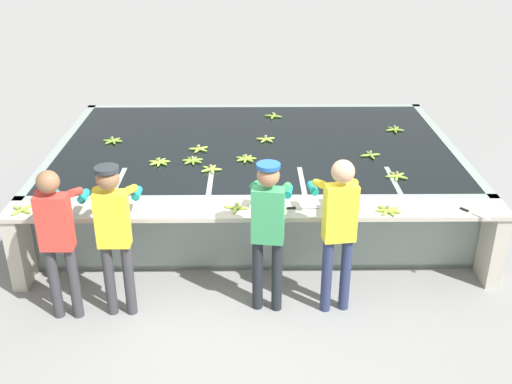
% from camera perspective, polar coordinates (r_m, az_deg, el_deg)
% --- Properties ---
extents(ground_plane, '(80.00, 80.00, 0.00)m').
position_cam_1_polar(ground_plane, '(6.75, 0.11, -9.48)').
color(ground_plane, gray).
rests_on(ground_plane, ground).
extents(wash_tank, '(5.47, 3.58, 0.92)m').
position_cam_1_polar(wash_tank, '(8.48, -0.07, 1.71)').
color(wash_tank, gray).
rests_on(wash_tank, ground).
extents(work_ledge, '(5.47, 0.45, 0.92)m').
position_cam_1_polar(work_ledge, '(6.58, 0.09, -3.52)').
color(work_ledge, '#B7B2A3').
rests_on(work_ledge, ground).
extents(worker_0, '(0.41, 0.71, 1.65)m').
position_cam_1_polar(worker_0, '(6.21, -18.40, -3.57)').
color(worker_0, '#38383D').
rests_on(worker_0, ground).
extents(worker_1, '(0.40, 0.72, 1.67)m').
position_cam_1_polar(worker_1, '(6.09, -13.37, -3.22)').
color(worker_1, '#38383D').
rests_on(worker_1, ground).
extents(worker_2, '(0.47, 0.74, 1.66)m').
position_cam_1_polar(worker_2, '(6.00, 1.17, -2.94)').
color(worker_2, '#1E2328').
rests_on(worker_2, ground).
extents(worker_3, '(0.47, 0.74, 1.70)m').
position_cam_1_polar(worker_3, '(6.03, 7.88, -2.84)').
color(worker_3, navy).
rests_on(worker_3, ground).
extents(banana_bunch_floating_0, '(0.28, 0.28, 0.08)m').
position_cam_1_polar(banana_bunch_floating_0, '(7.99, 10.83, 3.48)').
color(banana_bunch_floating_0, '#75A333').
rests_on(banana_bunch_floating_0, wash_tank).
extents(banana_bunch_floating_1, '(0.28, 0.28, 0.08)m').
position_cam_1_polar(banana_bunch_floating_1, '(7.71, -6.05, 3.00)').
color(banana_bunch_floating_1, '#75A333').
rests_on(banana_bunch_floating_1, wash_tank).
extents(banana_bunch_floating_2, '(0.28, 0.28, 0.08)m').
position_cam_1_polar(banana_bunch_floating_2, '(7.73, -0.97, 3.19)').
color(banana_bunch_floating_2, '#7FAD33').
rests_on(banana_bunch_floating_2, wash_tank).
extents(banana_bunch_floating_3, '(0.28, 0.28, 0.08)m').
position_cam_1_polar(banana_bunch_floating_3, '(9.39, 1.66, 7.25)').
color(banana_bunch_floating_3, '#7FAD33').
rests_on(banana_bunch_floating_3, wash_tank).
extents(banana_bunch_floating_4, '(0.28, 0.27, 0.08)m').
position_cam_1_polar(banana_bunch_floating_4, '(7.72, -9.19, 2.83)').
color(banana_bunch_floating_4, '#8CB738').
rests_on(banana_bunch_floating_4, wash_tank).
extents(banana_bunch_floating_5, '(0.28, 0.27, 0.08)m').
position_cam_1_polar(banana_bunch_floating_5, '(9.02, 13.05, 5.83)').
color(banana_bunch_floating_5, '#75A333').
rests_on(banana_bunch_floating_5, wash_tank).
extents(banana_bunch_floating_6, '(0.27, 0.28, 0.08)m').
position_cam_1_polar(banana_bunch_floating_6, '(7.41, 13.26, 1.49)').
color(banana_bunch_floating_6, '#93BC3D').
rests_on(banana_bunch_floating_6, wash_tank).
extents(banana_bunch_floating_7, '(0.27, 0.28, 0.08)m').
position_cam_1_polar(banana_bunch_floating_7, '(8.09, -5.45, 4.11)').
color(banana_bunch_floating_7, '#93BC3D').
rests_on(banana_bunch_floating_7, wash_tank).
extents(banana_bunch_floating_8, '(0.27, 0.28, 0.08)m').
position_cam_1_polar(banana_bunch_floating_8, '(7.43, -4.31, 2.19)').
color(banana_bunch_floating_8, '#9EC642').
rests_on(banana_bunch_floating_8, wash_tank).
extents(banana_bunch_floating_9, '(0.28, 0.27, 0.08)m').
position_cam_1_polar(banana_bunch_floating_9, '(8.40, 0.94, 5.05)').
color(banana_bunch_floating_9, '#9EC642').
rests_on(banana_bunch_floating_9, wash_tank).
extents(banana_bunch_floating_10, '(0.28, 0.27, 0.08)m').
position_cam_1_polar(banana_bunch_floating_10, '(8.58, -13.49, 4.77)').
color(banana_bunch_floating_10, '#75A333').
rests_on(banana_bunch_floating_10, wash_tank).
extents(banana_bunch_ledge_0, '(0.28, 0.28, 0.08)m').
position_cam_1_polar(banana_bunch_ledge_0, '(6.45, -1.91, -1.47)').
color(banana_bunch_ledge_0, '#9EC642').
rests_on(banana_bunch_ledge_0, work_ledge).
extents(banana_bunch_ledge_1, '(0.28, 0.28, 0.08)m').
position_cam_1_polar(banana_bunch_ledge_1, '(6.55, 12.50, -1.71)').
color(banana_bunch_ledge_1, '#8CB738').
rests_on(banana_bunch_ledge_1, work_ledge).
extents(banana_bunch_ledge_2, '(0.26, 0.26, 0.08)m').
position_cam_1_polar(banana_bunch_ledge_2, '(6.87, -21.40, -1.58)').
color(banana_bunch_ledge_2, '#93BC3D').
rests_on(banana_bunch_ledge_2, work_ledge).
extents(knife_0, '(0.24, 0.29, 0.02)m').
position_cam_1_polar(knife_0, '(6.77, 19.73, -1.80)').
color(knife_0, silver).
rests_on(knife_0, work_ledge).
extents(knife_1, '(0.35, 0.04, 0.02)m').
position_cam_1_polar(knife_1, '(6.48, 3.99, -1.52)').
color(knife_1, silver).
rests_on(knife_1, work_ledge).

